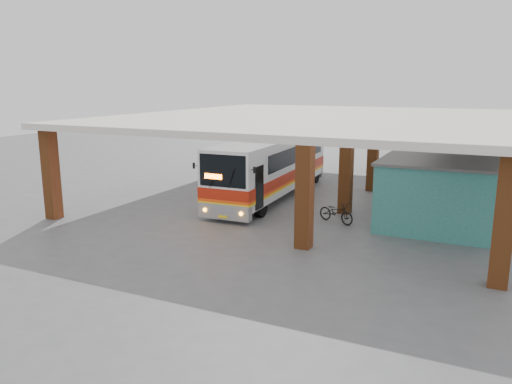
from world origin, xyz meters
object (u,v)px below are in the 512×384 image
object	(u,v)px
motorcycle	(336,212)
pedestrian	(302,216)
coach_bus	(272,166)
red_chair	(399,197)

from	to	relation	value
motorcycle	pedestrian	distance (m)	2.63
coach_bus	pedestrian	size ratio (longest dim) A/B	7.63
motorcycle	pedestrian	bearing A→B (deg)	-176.74
coach_bus	motorcycle	size ratio (longest dim) A/B	6.56
coach_bus	red_chair	distance (m)	7.21
red_chair	motorcycle	bearing A→B (deg)	-92.81
coach_bus	motorcycle	bearing A→B (deg)	-39.02
motorcycle	red_chair	xyz separation A→B (m)	(1.98, 5.14, -0.12)
motorcycle	red_chair	world-z (taller)	motorcycle
pedestrian	red_chair	size ratio (longest dim) A/B	1.96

